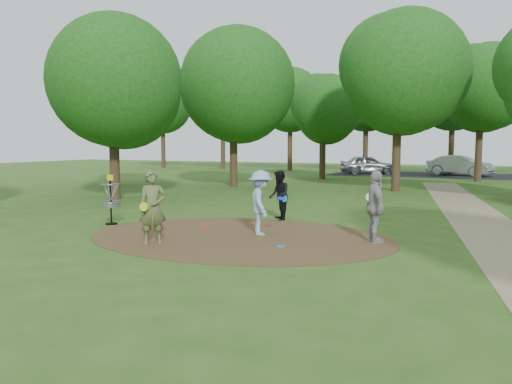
% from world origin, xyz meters
% --- Properties ---
extents(ground, '(100.00, 100.00, 0.00)m').
position_xyz_m(ground, '(0.00, 0.00, 0.00)').
color(ground, '#2D5119').
rests_on(ground, ground).
extents(dirt_clearing, '(8.40, 8.40, 0.02)m').
position_xyz_m(dirt_clearing, '(0.00, 0.00, 0.01)').
color(dirt_clearing, '#47301C').
rests_on(dirt_clearing, ground).
extents(footpath, '(7.55, 39.89, 0.01)m').
position_xyz_m(footpath, '(6.50, 2.00, 0.01)').
color(footpath, '#8C7A5B').
rests_on(footpath, ground).
extents(parking_lot, '(14.00, 8.00, 0.01)m').
position_xyz_m(parking_lot, '(2.00, 30.00, 0.00)').
color(parking_lot, black).
rests_on(parking_lot, ground).
extents(player_observer_with_disc, '(0.80, 0.76, 1.84)m').
position_xyz_m(player_observer_with_disc, '(-1.50, -1.74, 0.92)').
color(player_observer_with_disc, '#5A6239').
rests_on(player_observer_with_disc, ground).
extents(player_throwing_with_disc, '(1.33, 1.32, 1.77)m').
position_xyz_m(player_throwing_with_disc, '(0.46, 0.47, 0.89)').
color(player_throwing_with_disc, '#8BAFD0').
rests_on(player_throwing_with_disc, ground).
extents(player_walking_with_disc, '(0.93, 0.99, 1.63)m').
position_xyz_m(player_walking_with_disc, '(-0.02, 3.13, 0.81)').
color(player_walking_with_disc, black).
rests_on(player_walking_with_disc, ground).
extents(player_waiting_with_disc, '(0.90, 1.15, 1.82)m').
position_xyz_m(player_waiting_with_disc, '(3.51, 0.63, 0.91)').
color(player_waiting_with_disc, '#9C9C9E').
rests_on(player_waiting_with_disc, ground).
extents(disc_ground_blue, '(0.22, 0.22, 0.02)m').
position_xyz_m(disc_ground_blue, '(1.55, -0.85, 0.03)').
color(disc_ground_blue, '#0C85CE').
rests_on(disc_ground_blue, dirt_clearing).
extents(disc_ground_red, '(0.22, 0.22, 0.02)m').
position_xyz_m(disc_ground_red, '(-1.63, 1.12, 0.03)').
color(disc_ground_red, '#BD4412').
rests_on(disc_ground_red, dirt_clearing).
extents(car_left, '(4.85, 3.42, 1.53)m').
position_xyz_m(car_left, '(-2.25, 29.42, 0.77)').
color(car_left, '#999DA0').
rests_on(car_left, ground).
extents(car_right, '(5.10, 3.16, 1.59)m').
position_xyz_m(car_right, '(4.74, 30.03, 0.79)').
color(car_right, '#ADB2B5').
rests_on(car_right, ground).
extents(disc_golf_basket, '(0.63, 0.63, 1.54)m').
position_xyz_m(disc_golf_basket, '(-4.50, 0.30, 0.87)').
color(disc_golf_basket, black).
rests_on(disc_golf_basket, ground).
extents(tree_ring, '(36.63, 45.00, 9.07)m').
position_xyz_m(tree_ring, '(1.40, 8.74, 5.27)').
color(tree_ring, '#332316').
rests_on(tree_ring, ground).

